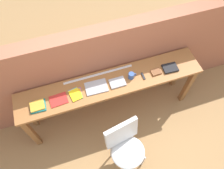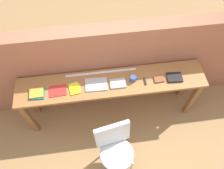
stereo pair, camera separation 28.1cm
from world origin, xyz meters
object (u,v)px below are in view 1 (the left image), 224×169
(chair_white_moulded, at_px, (126,146))
(magazine_cycling, at_px, (59,100))
(book_stack_leftmost, at_px, (38,106))
(mug, at_px, (131,76))
(pamphlet_pile_colourful, at_px, (76,94))
(multitool_folded, at_px, (143,76))
(leather_journal_brown, at_px, (156,72))
(book_open_centre, at_px, (96,87))
(book_repair_rightmost, at_px, (170,68))

(chair_white_moulded, relative_size, magazine_cycling, 4.10)
(book_stack_leftmost, distance_m, mug, 1.24)
(chair_white_moulded, xyz_separation_m, pamphlet_pile_colourful, (-0.42, 0.72, 0.36))
(pamphlet_pile_colourful, bearing_deg, chair_white_moulded, -59.66)
(multitool_folded, height_order, leather_journal_brown, leather_journal_brown)
(book_stack_leftmost, distance_m, multitool_folded, 1.39)
(pamphlet_pile_colourful, distance_m, leather_journal_brown, 1.09)
(book_open_centre, relative_size, mug, 2.58)
(pamphlet_pile_colourful, relative_size, book_repair_rightmost, 1.00)
(chair_white_moulded, bearing_deg, multitool_folded, 55.35)
(mug, height_order, leather_journal_brown, mug)
(multitool_folded, xyz_separation_m, leather_journal_brown, (0.19, 0.00, 0.00))
(magazine_cycling, height_order, book_open_centre, book_open_centre)
(book_stack_leftmost, bearing_deg, book_repair_rightmost, 0.40)
(magazine_cycling, relative_size, multitool_folded, 1.98)
(chair_white_moulded, height_order, multitool_folded, multitool_folded)
(leather_journal_brown, height_order, book_repair_rightmost, book_repair_rightmost)
(chair_white_moulded, height_order, pamphlet_pile_colourful, pamphlet_pile_colourful)
(book_stack_leftmost, relative_size, mug, 1.75)
(pamphlet_pile_colourful, distance_m, book_repair_rightmost, 1.30)
(chair_white_moulded, relative_size, book_stack_leftmost, 4.62)
(book_open_centre, bearing_deg, book_repair_rightmost, 0.93)
(chair_white_moulded, height_order, leather_journal_brown, leather_journal_brown)
(chair_white_moulded, relative_size, mug, 8.10)
(chair_white_moulded, xyz_separation_m, multitool_folded, (0.49, 0.70, 0.36))
(magazine_cycling, xyz_separation_m, book_repair_rightmost, (1.53, 0.00, 0.01))
(magazine_cycling, relative_size, pamphlet_pile_colourful, 1.09)
(magazine_cycling, bearing_deg, mug, -1.37)
(multitool_folded, bearing_deg, mug, 168.10)
(pamphlet_pile_colourful, height_order, leather_journal_brown, leather_journal_brown)
(mug, bearing_deg, book_stack_leftmost, -178.08)
(magazine_cycling, height_order, mug, mug)
(pamphlet_pile_colourful, xyz_separation_m, mug, (0.75, 0.02, 0.04))
(leather_journal_brown, bearing_deg, magazine_cycling, 178.19)
(chair_white_moulded, height_order, magazine_cycling, same)
(pamphlet_pile_colourful, relative_size, leather_journal_brown, 1.53)
(pamphlet_pile_colourful, relative_size, mug, 1.81)
(multitool_folded, relative_size, leather_journal_brown, 0.85)
(chair_white_moulded, distance_m, leather_journal_brown, 1.04)
(book_stack_leftmost, bearing_deg, leather_journal_brown, 0.47)
(magazine_cycling, height_order, book_repair_rightmost, book_repair_rightmost)
(book_stack_leftmost, height_order, book_open_centre, book_stack_leftmost)
(leather_journal_brown, bearing_deg, mug, 173.44)
(chair_white_moulded, bearing_deg, leather_journal_brown, 46.47)
(book_stack_leftmost, bearing_deg, pamphlet_pile_colourful, 2.46)
(book_stack_leftmost, height_order, book_repair_rightmost, book_stack_leftmost)
(magazine_cycling, distance_m, book_open_centre, 0.50)
(multitool_folded, distance_m, leather_journal_brown, 0.19)
(chair_white_moulded, distance_m, book_stack_leftmost, 1.20)
(book_stack_leftmost, distance_m, book_repair_rightmost, 1.79)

